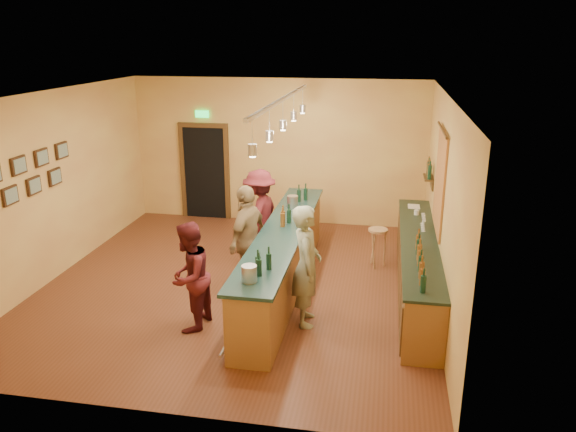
% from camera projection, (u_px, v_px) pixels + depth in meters
% --- Properties ---
extents(floor, '(7.00, 7.00, 0.00)m').
position_uv_depth(floor, '(239.00, 284.00, 9.63)').
color(floor, '#5A2E19').
rests_on(floor, ground).
extents(ceiling, '(6.50, 7.00, 0.02)m').
position_uv_depth(ceiling, '(234.00, 94.00, 8.64)').
color(ceiling, silver).
rests_on(ceiling, wall_back).
extents(wall_back, '(6.50, 0.02, 3.20)m').
position_uv_depth(wall_back, '(278.00, 152.00, 12.41)').
color(wall_back, '#C18048').
rests_on(wall_back, floor).
extents(wall_front, '(6.50, 0.02, 3.20)m').
position_uv_depth(wall_front, '(149.00, 284.00, 5.86)').
color(wall_front, '#C18048').
rests_on(wall_front, floor).
extents(wall_left, '(0.02, 7.00, 3.20)m').
position_uv_depth(wall_left, '(54.00, 185.00, 9.68)').
color(wall_left, '#C18048').
rests_on(wall_left, floor).
extents(wall_right, '(0.02, 7.00, 3.20)m').
position_uv_depth(wall_right, '(442.00, 204.00, 8.59)').
color(wall_right, '#C18048').
rests_on(wall_right, floor).
extents(doorway, '(1.15, 0.09, 2.48)m').
position_uv_depth(doorway, '(205.00, 170.00, 12.82)').
color(doorway, black).
rests_on(doorway, wall_back).
extents(tapestry, '(0.03, 1.40, 1.60)m').
position_uv_depth(tapestry, '(440.00, 182.00, 8.89)').
color(tapestry, maroon).
rests_on(tapestry, wall_right).
extents(bottle_shelf, '(0.17, 0.55, 0.54)m').
position_uv_depth(bottle_shelf, '(429.00, 171.00, 10.36)').
color(bottle_shelf, '#462C15').
rests_on(bottle_shelf, wall_right).
extents(picture_grid, '(0.06, 2.20, 0.70)m').
position_uv_depth(picture_grid, '(27.00, 176.00, 8.86)').
color(picture_grid, '#382111').
rests_on(picture_grid, wall_left).
extents(back_counter, '(0.60, 4.55, 1.27)m').
position_uv_depth(back_counter, '(418.00, 266.00, 9.15)').
color(back_counter, brown).
rests_on(back_counter, floor).
extents(tasting_bar, '(0.73, 5.10, 1.38)m').
position_uv_depth(tasting_bar, '(283.00, 254.00, 9.31)').
color(tasting_bar, brown).
rests_on(tasting_bar, floor).
extents(pendant_track, '(0.11, 4.60, 0.50)m').
position_uv_depth(pendant_track, '(283.00, 110.00, 8.58)').
color(pendant_track, silver).
rests_on(pendant_track, ceiling).
extents(bartender, '(0.54, 0.72, 1.81)m').
position_uv_depth(bartender, '(306.00, 266.00, 8.08)').
color(bartender, gray).
rests_on(bartender, floor).
extents(customer_a, '(0.70, 0.85, 1.60)m').
position_uv_depth(customer_a, '(189.00, 277.00, 7.96)').
color(customer_a, '#59191E').
rests_on(customer_a, floor).
extents(customer_b, '(0.69, 1.14, 1.81)m').
position_uv_depth(customer_b, '(248.00, 239.00, 9.12)').
color(customer_b, '#997A51').
rests_on(customer_b, floor).
extents(customer_c, '(0.84, 1.22, 1.73)m').
position_uv_depth(customer_c, '(260.00, 215.00, 10.48)').
color(customer_c, '#59191E').
rests_on(customer_c, floor).
extents(bar_stool, '(0.35, 0.35, 0.73)m').
position_uv_depth(bar_stool, '(378.00, 237.00, 10.17)').
color(bar_stool, olive).
rests_on(bar_stool, floor).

